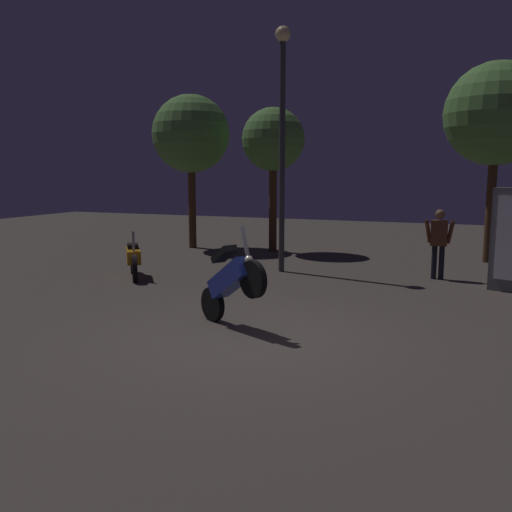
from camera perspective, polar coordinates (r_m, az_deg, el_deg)
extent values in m
plane|color=#4C443D|center=(8.26, -0.70, -8.37)|extent=(40.00, 40.00, 0.00)
cylinder|color=black|center=(9.10, -4.48, -4.95)|extent=(0.53, 0.37, 0.56)
cylinder|color=black|center=(8.09, -0.32, -2.41)|extent=(0.53, 0.37, 0.56)
cube|color=navy|center=(8.54, -2.53, -2.25)|extent=(0.98, 0.75, 0.76)
cube|color=black|center=(8.65, -3.30, 0.20)|extent=(0.49, 0.42, 0.32)
cylinder|color=gray|center=(8.17, -1.16, 1.57)|extent=(0.21, 0.16, 0.44)
sphere|color=#F2EABF|center=(8.12, -0.74, -0.37)|extent=(0.12, 0.12, 0.12)
cylinder|color=black|center=(13.61, -12.55, -0.59)|extent=(0.42, 0.51, 0.56)
cylinder|color=black|center=(12.52, -12.35, -1.37)|extent=(0.42, 0.51, 0.56)
cube|color=orange|center=(13.03, -12.49, 0.03)|extent=(0.81, 0.94, 0.30)
cube|color=black|center=(13.20, -12.55, 1.02)|extent=(0.46, 0.50, 0.10)
cylinder|color=gray|center=(12.63, -12.48, 1.48)|extent=(0.08, 0.08, 0.45)
sphere|color=#F2EABF|center=(12.58, -12.41, -0.04)|extent=(0.12, 0.12, 0.12)
cylinder|color=black|center=(13.22, 18.51, -0.64)|extent=(0.12, 0.12, 0.77)
cylinder|color=black|center=(13.22, 17.82, -0.61)|extent=(0.12, 0.12, 0.77)
cube|color=#59331E|center=(13.13, 18.30, 2.26)|extent=(0.37, 0.25, 0.57)
sphere|color=brown|center=(13.10, 18.39, 4.10)|extent=(0.21, 0.21, 0.21)
cylinder|color=#59331E|center=(13.13, 19.35, 2.33)|extent=(0.18, 0.10, 0.52)
cylinder|color=#59331E|center=(13.14, 17.26, 2.44)|extent=(0.18, 0.10, 0.52)
cylinder|color=#38383D|center=(13.40, 2.69, 9.88)|extent=(0.14, 0.14, 5.41)
sphere|color=#F9E59E|center=(13.76, 2.78, 21.82)|extent=(0.36, 0.36, 0.36)
cylinder|color=#4C331E|center=(17.86, -6.57, 5.24)|extent=(0.24, 0.24, 2.74)
sphere|color=#568C42|center=(17.87, -6.70, 12.36)|extent=(2.42, 2.42, 2.42)
cylinder|color=#4C331E|center=(16.07, 22.94, 4.65)|extent=(0.24, 0.24, 2.97)
sphere|color=#568C42|center=(16.11, 23.46, 13.26)|extent=(2.67, 2.67, 2.67)
cylinder|color=#4C331E|center=(16.90, 1.74, 5.06)|extent=(0.24, 0.24, 2.72)
sphere|color=#568C42|center=(16.90, 1.78, 11.90)|extent=(1.88, 1.88, 1.88)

